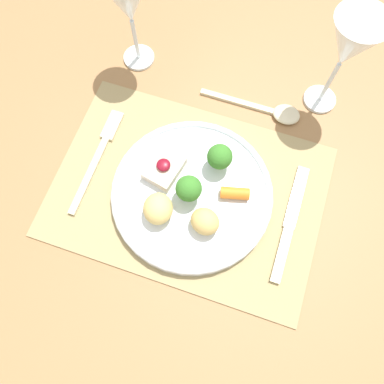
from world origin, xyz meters
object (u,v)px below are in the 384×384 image
fork (100,153)px  spoon (274,111)px  knife (288,230)px  dinner_plate (191,193)px  wine_glass_far (128,1)px  wine_glass_near (350,46)px

fork → spoon: bearing=34.2°
knife → spoon: spoon is taller
knife → spoon: bearing=111.7°
spoon → dinner_plate: bearing=-115.4°
knife → wine_glass_far: size_ratio=1.08×
fork → spoon: (0.28, 0.18, -0.00)m
dinner_plate → wine_glass_far: bearing=128.3°
wine_glass_near → wine_glass_far: size_ratio=1.03×
dinner_plate → spoon: 0.23m
spoon → wine_glass_far: bearing=171.8°
spoon → knife: bearing=-71.0°
wine_glass_far → knife: bearing=-34.5°
spoon → wine_glass_near: bearing=35.3°
dinner_plate → knife: 0.17m
dinner_plate → wine_glass_near: bearing=57.2°
knife → wine_glass_far: wine_glass_far is taller
spoon → wine_glass_near: (0.08, 0.06, 0.14)m
fork → knife: size_ratio=1.00×
knife → wine_glass_near: bearing=92.3°
dinner_plate → spoon: dinner_plate is taller
dinner_plate → fork: dinner_plate is taller
dinner_plate → fork: size_ratio=1.31×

